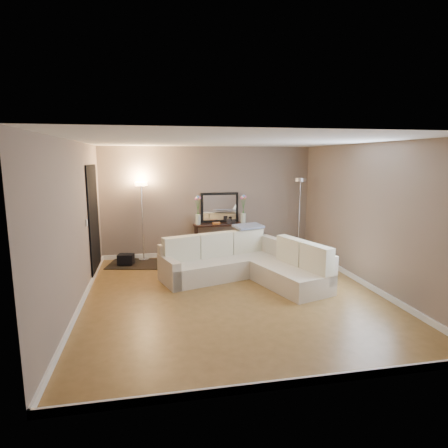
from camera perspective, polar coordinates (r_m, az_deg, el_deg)
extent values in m
cube|color=olive|center=(6.61, 1.35, -10.67)|extent=(5.00, 5.50, 0.01)
cube|color=white|center=(6.19, 1.46, 12.55)|extent=(5.00, 5.50, 0.01)
cube|color=gray|center=(8.96, -2.41, 3.40)|extent=(5.00, 0.02, 2.60)
cube|color=gray|center=(3.69, 10.74, -6.41)|extent=(5.00, 0.02, 2.60)
cube|color=gray|center=(6.24, -21.73, -0.22)|extent=(0.02, 5.50, 2.60)
cube|color=gray|center=(7.23, 21.21, 1.14)|extent=(0.02, 5.50, 2.60)
cube|color=white|center=(9.16, -2.33, -4.40)|extent=(5.00, 0.03, 0.10)
cube|color=white|center=(4.23, 10.01, -22.77)|extent=(5.00, 0.03, 0.10)
cube|color=white|center=(6.56, -20.80, -11.02)|extent=(0.03, 5.50, 0.10)
cube|color=white|center=(7.50, 20.44, -8.34)|extent=(0.03, 5.50, 0.10)
cube|color=black|center=(7.92, -19.22, 0.51)|extent=(0.02, 1.20, 2.20)
cube|color=white|center=(7.07, -20.21, 0.20)|extent=(0.02, 0.08, 0.12)
cube|color=beige|center=(7.50, -0.21, -6.62)|extent=(2.54, 1.52, 0.37)
cube|color=beige|center=(7.70, -1.36, -4.16)|extent=(2.35, 0.90, 0.52)
cube|color=beige|center=(7.03, -8.39, -7.23)|extent=(0.41, 0.84, 0.52)
cube|color=beige|center=(6.99, 10.10, -8.01)|extent=(1.24, 1.66, 0.37)
cube|color=beige|center=(7.43, 10.11, -4.86)|extent=(0.87, 2.26, 0.52)
cube|color=#F0E9C4|center=(7.26, -6.53, -3.77)|extent=(0.75, 0.41, 0.48)
cube|color=#F0E9C4|center=(7.56, -1.33, -3.15)|extent=(0.75, 0.41, 0.48)
cube|color=#F0E9C4|center=(7.91, 3.44, -2.56)|extent=(0.75, 0.41, 0.48)
cube|color=#F0E9C4|center=(7.22, 10.21, -3.94)|extent=(0.39, 0.70, 0.48)
cube|color=#F0E9C4|center=(6.71, 13.92, -5.14)|extent=(0.39, 0.70, 0.48)
cube|color=gray|center=(7.89, 3.74, -0.34)|extent=(0.70, 0.54, 0.08)
cube|color=black|center=(8.87, -0.47, -0.09)|extent=(1.29, 0.36, 0.04)
cube|color=black|center=(8.72, -4.13, -2.95)|extent=(0.04, 0.04, 0.75)
cube|color=black|center=(8.99, -4.36, -2.56)|extent=(0.04, 0.04, 0.75)
cube|color=black|center=(8.95, 3.45, -2.61)|extent=(0.04, 0.04, 0.75)
cube|color=black|center=(9.21, 3.00, -2.24)|extent=(0.04, 0.04, 0.75)
cube|color=black|center=(9.00, -0.46, -3.83)|extent=(1.21, 0.33, 0.03)
cube|color=#BF3333|center=(8.89, -3.83, -3.30)|extent=(0.03, 0.16, 0.19)
cube|color=#3359A5|center=(8.89, -3.57, -3.22)|extent=(0.04, 0.16, 0.21)
cube|color=gold|center=(8.89, -3.27, -3.15)|extent=(0.04, 0.16, 0.23)
cube|color=#3F7F4C|center=(8.91, -2.94, -3.26)|extent=(0.05, 0.16, 0.19)
cube|color=#994C99|center=(8.91, -2.64, -3.18)|extent=(0.03, 0.16, 0.21)
cube|color=orange|center=(8.91, -2.38, -3.11)|extent=(0.04, 0.16, 0.23)
cube|color=#262626|center=(8.93, -2.09, -3.22)|extent=(0.04, 0.16, 0.19)
cube|color=#4C99B2|center=(8.93, -1.75, -3.15)|extent=(0.05, 0.16, 0.21)
cube|color=#B2A58C|center=(8.94, -1.46, -3.07)|extent=(0.03, 0.16, 0.23)
cube|color=brown|center=(8.95, -1.20, -3.18)|extent=(0.04, 0.16, 0.19)
cube|color=navy|center=(8.95, -0.91, -3.11)|extent=(0.04, 0.16, 0.21)
cube|color=gold|center=(8.96, -0.58, -3.03)|extent=(0.05, 0.16, 0.23)
cube|color=black|center=(8.98, -0.68, 2.54)|extent=(0.91, 0.05, 0.71)
cube|color=white|center=(8.95, -0.65, 2.52)|extent=(0.79, 0.02, 0.59)
cube|color=orange|center=(8.81, -1.19, 0.12)|extent=(0.18, 0.12, 0.04)
cube|color=black|center=(8.84, 0.72, 0.45)|extent=(0.10, 0.02, 0.13)
cube|color=black|center=(8.87, 1.47, 0.41)|extent=(0.08, 0.02, 0.11)
cylinder|color=silver|center=(8.76, -3.98, 0.69)|extent=(0.12, 0.12, 0.24)
cylinder|color=#38722D|center=(8.72, -4.11, 2.49)|extent=(0.10, 0.01, 0.41)
sphere|color=#E5598C|center=(8.69, -4.27, 3.85)|extent=(0.07, 0.07, 0.07)
cylinder|color=#38722D|center=(8.72, -4.06, 2.56)|extent=(0.05, 0.01, 0.43)
sphere|color=white|center=(8.69, -4.14, 3.98)|extent=(0.07, 0.07, 0.07)
cylinder|color=#38722D|center=(8.72, -4.00, 2.62)|extent=(0.01, 0.01, 0.46)
sphere|color=#598CE5|center=(8.69, -4.02, 4.11)|extent=(0.07, 0.07, 0.07)
cylinder|color=#38722D|center=(8.72, -3.94, 2.50)|extent=(0.05, 0.01, 0.41)
sphere|color=#E58C4C|center=(8.70, -3.89, 3.86)|extent=(0.07, 0.07, 0.07)
cylinder|color=#38722D|center=(8.72, -3.88, 2.56)|extent=(0.10, 0.01, 0.43)
sphere|color=#D866B2|center=(8.70, -3.76, 3.99)|extent=(0.07, 0.07, 0.07)
cylinder|color=silver|center=(8.97, 2.95, 0.92)|extent=(0.12, 0.12, 0.24)
cylinder|color=#38722D|center=(8.92, 2.86, 2.68)|extent=(0.10, 0.01, 0.41)
sphere|color=#E5598C|center=(8.89, 2.74, 4.00)|extent=(0.07, 0.07, 0.07)
cylinder|color=#38722D|center=(8.92, 2.91, 2.74)|extent=(0.05, 0.01, 0.43)
sphere|color=white|center=(8.90, 2.86, 4.13)|extent=(0.07, 0.07, 0.07)
cylinder|color=#38722D|center=(8.92, 2.97, 2.81)|extent=(0.01, 0.01, 0.46)
sphere|color=#598CE5|center=(8.90, 2.98, 4.26)|extent=(0.07, 0.07, 0.07)
cylinder|color=#38722D|center=(8.93, 3.02, 2.68)|extent=(0.05, 0.01, 0.41)
sphere|color=#E58C4C|center=(8.91, 3.10, 4.01)|extent=(0.07, 0.07, 0.07)
cylinder|color=#38722D|center=(8.93, 3.07, 2.74)|extent=(0.10, 0.01, 0.43)
sphere|color=#D866B2|center=(8.91, 3.22, 4.14)|extent=(0.07, 0.07, 0.07)
cylinder|color=silver|center=(8.90, -12.10, -5.29)|extent=(0.28, 0.28, 0.03)
cylinder|color=silver|center=(8.72, -12.30, 0.16)|extent=(0.03, 0.03, 1.71)
cylinder|color=#FFBF72|center=(8.62, -12.52, 6.01)|extent=(0.30, 0.30, 0.08)
cylinder|color=silver|center=(9.28, 11.19, -4.62)|extent=(0.29, 0.29, 0.03)
cylinder|color=silver|center=(9.10, 11.38, 0.81)|extent=(0.03, 0.03, 1.78)
cylinder|color=silver|center=(9.00, 11.58, 6.63)|extent=(0.32, 0.32, 0.08)
cube|color=black|center=(8.61, -13.25, -5.91)|extent=(1.33, 1.11, 0.02)
cube|color=black|center=(8.54, -14.72, -5.18)|extent=(0.37, 0.30, 0.22)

